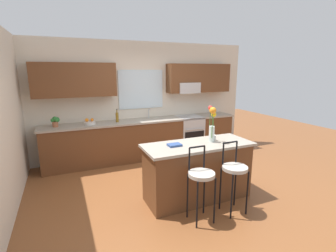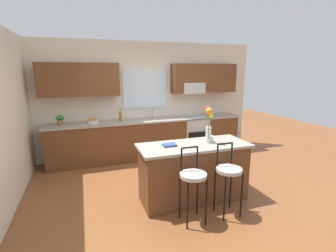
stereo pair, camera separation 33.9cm
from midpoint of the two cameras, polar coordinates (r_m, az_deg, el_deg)
The scene contains 15 objects.
ground_plane at distance 4.58m, azimuth 3.60°, elevation -13.84°, with size 14.00×14.00×0.00m, color brown.
wall_left at distance 4.24m, azimuth -31.86°, elevation 1.32°, with size 0.12×4.60×2.70m, color beige.
back_wall_assembly at distance 6.01m, azimuth -3.39°, elevation 7.52°, with size 5.60×0.50×2.70m.
counter_run at distance 5.92m, azimuth -2.70°, elevation -2.80°, with size 4.56×0.64×0.92m.
sink_faucet at distance 5.96m, azimuth -1.89°, elevation 3.18°, with size 0.02×0.13×0.23m.
oven_range at distance 6.30m, azimuth 7.32°, elevation -1.98°, with size 0.60×0.64×0.92m.
kitchen_island at distance 4.06m, azimuth 8.31°, elevation -10.39°, with size 1.74×0.71×0.92m.
bar_stool_near at distance 3.41m, azimuth 8.65°, elevation -11.86°, with size 0.36×0.36×1.04m.
bar_stool_middle at distance 3.69m, azimuth 16.37°, elevation -10.35°, with size 0.36×0.36×1.04m.
flower_vase at distance 3.95m, azimuth 11.78°, elevation 0.60°, with size 0.14×0.18×0.58m.
mug_ceramic at distance 4.11m, azimuth 12.18°, elevation -2.85°, with size 0.08×0.08×0.09m, color silver.
cookbook at distance 3.78m, azimuth 2.94°, elevation -4.41°, with size 0.20×0.15×0.03m, color navy.
fruit_bowl_oranges at distance 5.59m, azimuth -15.15°, elevation 1.07°, with size 0.24×0.24×0.13m.
bottle_olive_oil at distance 5.65m, azimuth -9.18°, elevation 2.20°, with size 0.06×0.06×0.29m.
potted_plant_small at distance 5.57m, azimuth -21.97°, elevation 1.36°, with size 0.17×0.12×0.22m.
Camera 2 is at (-1.45, -3.83, 2.05)m, focal length 26.55 mm.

